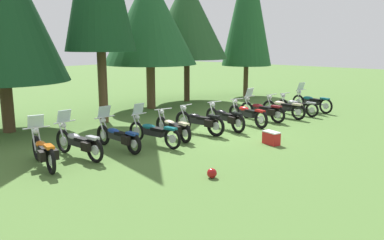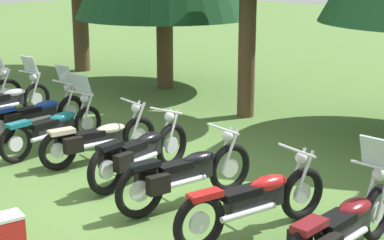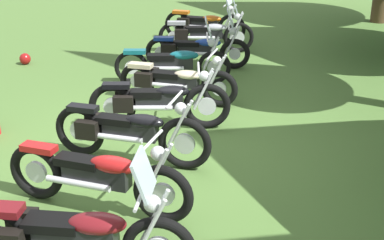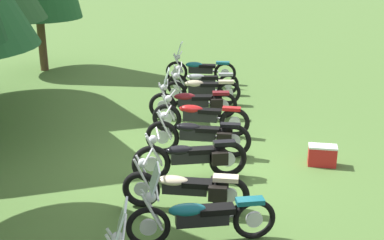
{
  "view_description": "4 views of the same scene",
  "coord_description": "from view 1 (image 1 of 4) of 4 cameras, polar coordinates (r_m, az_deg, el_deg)",
  "views": [
    {
      "loc": [
        -11.82,
        -9.23,
        3.46
      ],
      "look_at": [
        -1.31,
        -0.01,
        0.65
      ],
      "focal_mm": 37.09,
      "sensor_mm": 36.0,
      "label": 1
    },
    {
      "loc": [
        5.73,
        -6.22,
        3.39
      ],
      "look_at": [
        -0.08,
        0.79,
        0.98
      ],
      "focal_mm": 55.53,
      "sensor_mm": 36.0,
      "label": 2
    },
    {
      "loc": [
        7.32,
        1.06,
        3.48
      ],
      "look_at": [
        0.82,
        0.8,
        0.77
      ],
      "focal_mm": 49.35,
      "sensor_mm": 36.0,
      "label": 3
    },
    {
      "loc": [
        -9.9,
        1.14,
        4.5
      ],
      "look_at": [
        1.3,
        -0.03,
        0.58
      ],
      "focal_mm": 47.7,
      "sensor_mm": 36.0,
      "label": 4
    }
  ],
  "objects": [
    {
      "name": "motorcycle_6",
      "position": [
        15.66,
        4.81,
        0.33
      ],
      "size": [
        0.9,
        2.33,
        1.04
      ],
      "rotation": [
        0.0,
        0.0,
        1.33
      ],
      "color": "black",
      "rests_on": "ground_plane"
    },
    {
      "name": "ground_plane",
      "position": [
        15.4,
        3.2,
        -1.64
      ],
      "size": [
        80.0,
        80.0,
        0.0
      ],
      "primitive_type": "plane",
      "color": "#4C7033"
    },
    {
      "name": "motorcycle_11",
      "position": [
        20.55,
        16.77,
        2.56
      ],
      "size": [
        0.78,
        2.34,
        1.38
      ],
      "rotation": [
        0.0,
        0.0,
        1.36
      ],
      "color": "black",
      "rests_on": "ground_plane"
    },
    {
      "name": "motorcycle_10",
      "position": [
        19.36,
        14.8,
        1.98
      ],
      "size": [
        0.71,
        2.26,
        0.99
      ],
      "rotation": [
        0.0,
        0.0,
        1.49
      ],
      "color": "black",
      "rests_on": "ground_plane"
    },
    {
      "name": "picnic_cooler",
      "position": [
        13.69,
        11.33,
        -2.53
      ],
      "size": [
        0.47,
        0.66,
        0.45
      ],
      "color": "red",
      "rests_on": "ground_plane"
    },
    {
      "name": "dropped_helmet",
      "position": [
        10.24,
        2.88,
        -7.65
      ],
      "size": [
        0.26,
        0.26,
        0.26
      ],
      "primitive_type": "sphere",
      "color": "maroon",
      "rests_on": "ground_plane"
    },
    {
      "name": "motorcycle_2",
      "position": [
        12.93,
        -10.54,
        -2.31
      ],
      "size": [
        0.78,
        2.35,
        1.35
      ],
      "rotation": [
        0.0,
        0.0,
        1.52
      ],
      "color": "black",
      "rests_on": "ground_plane"
    },
    {
      "name": "pine_tree_3",
      "position": [
        20.45,
        -6.13,
        14.32
      ],
      "size": [
        4.71,
        4.71,
        6.83
      ],
      "color": "brown",
      "rests_on": "ground_plane"
    },
    {
      "name": "motorcycle_7",
      "position": [
        16.62,
        7.93,
        0.87
      ],
      "size": [
        0.94,
        2.37,
        1.02
      ],
      "rotation": [
        0.0,
        0.0,
        1.28
      ],
      "color": "black",
      "rests_on": "ground_plane"
    },
    {
      "name": "pine_tree_4",
      "position": [
        22.85,
        -0.77,
        14.46
      ],
      "size": [
        4.63,
        4.63,
        6.96
      ],
      "color": "#42301E",
      "rests_on": "ground_plane"
    },
    {
      "name": "pine_tree_5",
      "position": [
        25.28,
        8.03,
        16.13
      ],
      "size": [
        3.07,
        3.07,
        9.3
      ],
      "color": "#4C3823",
      "rests_on": "ground_plane"
    },
    {
      "name": "motorcycle_3",
      "position": [
        13.35,
        -5.62,
        -1.62
      ],
      "size": [
        0.69,
        2.38,
        1.36
      ],
      "rotation": [
        0.0,
        0.0,
        1.61
      ],
      "color": "black",
      "rests_on": "ground_plane"
    },
    {
      "name": "motorcycle_8",
      "position": [
        17.63,
        10.09,
        1.45
      ],
      "size": [
        0.7,
        2.38,
        1.38
      ],
      "rotation": [
        0.0,
        0.0,
        1.5
      ],
      "color": "black",
      "rests_on": "ground_plane"
    },
    {
      "name": "motorcycle_5",
      "position": [
        14.91,
        1.13,
        -0.21
      ],
      "size": [
        0.68,
        2.32,
        1.04
      ],
      "rotation": [
        0.0,
        0.0,
        1.62
      ],
      "color": "black",
      "rests_on": "ground_plane"
    },
    {
      "name": "motorcycle_0",
      "position": [
        11.71,
        -20.58,
        -4.14
      ],
      "size": [
        0.92,
        2.18,
        1.39
      ],
      "rotation": [
        0.0,
        0.0,
        1.32
      ],
      "color": "black",
      "rests_on": "ground_plane"
    },
    {
      "name": "motorcycle_1",
      "position": [
        12.32,
        -15.95,
        -3.09
      ],
      "size": [
        0.74,
        2.35,
        1.38
      ],
      "rotation": [
        0.0,
        0.0,
        1.59
      ],
      "color": "black",
      "rests_on": "ground_plane"
    },
    {
      "name": "motorcycle_9",
      "position": [
        18.53,
        12.96,
        1.77
      ],
      "size": [
        0.73,
        2.29,
        1.01
      ],
      "rotation": [
        0.0,
        0.0,
        1.48
      ],
      "color": "black",
      "rests_on": "ground_plane"
    },
    {
      "name": "motorcycle_4",
      "position": [
        14.16,
        -2.68,
        -1.02
      ],
      "size": [
        0.94,
        2.24,
        1.0
      ],
      "rotation": [
        0.0,
        0.0,
        1.33
      ],
      "color": "black",
      "rests_on": "ground_plane"
    }
  ]
}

